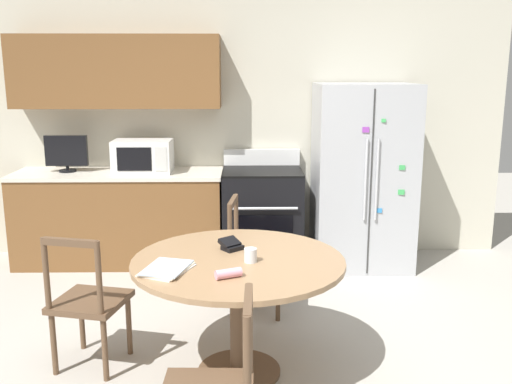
{
  "coord_description": "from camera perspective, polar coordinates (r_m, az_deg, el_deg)",
  "views": [
    {
      "loc": [
        0.02,
        -3.1,
        1.89
      ],
      "look_at": [
        0.09,
        1.15,
        0.95
      ],
      "focal_mm": 40.0,
      "sensor_mm": 36.0,
      "label": 1
    }
  ],
  "objects": [
    {
      "name": "back_wall",
      "position": [
        5.72,
        -4.26,
        7.88
      ],
      "size": [
        5.2,
        0.44,
        2.6
      ],
      "color": "beige",
      "rests_on": "ground_plane"
    },
    {
      "name": "kitchen_counter",
      "position": [
        5.71,
        -13.41,
        -2.48
      ],
      "size": [
        2.0,
        0.64,
        0.9
      ],
      "color": "brown",
      "rests_on": "ground_plane"
    },
    {
      "name": "refrigerator",
      "position": [
        5.51,
        10.58,
        1.57
      ],
      "size": [
        0.91,
        0.78,
        1.74
      ],
      "color": "#B2B5BA",
      "rests_on": "ground_plane"
    },
    {
      "name": "oven_range",
      "position": [
        5.55,
        0.64,
        -2.38
      ],
      "size": [
        0.76,
        0.68,
        1.08
      ],
      "color": "black",
      "rests_on": "ground_plane"
    },
    {
      "name": "microwave",
      "position": [
        5.53,
        -11.23,
        3.54
      ],
      "size": [
        0.55,
        0.37,
        0.31
      ],
      "color": "white",
      "rests_on": "kitchen_counter"
    },
    {
      "name": "countertop_tv",
      "position": [
        5.73,
        -18.43,
        3.79
      ],
      "size": [
        0.4,
        0.16,
        0.35
      ],
      "color": "black",
      "rests_on": "kitchen_counter"
    },
    {
      "name": "dining_table",
      "position": [
        3.5,
        -1.76,
        -8.77
      ],
      "size": [
        1.29,
        1.29,
        0.75
      ],
      "color": "#997551",
      "rests_on": "ground_plane"
    },
    {
      "name": "dining_chair_left",
      "position": [
        3.8,
        -16.44,
        -10.57
      ],
      "size": [
        0.51,
        0.51,
        0.9
      ],
      "rotation": [
        0.0,
        0.0,
        6.05
      ],
      "color": "brown",
      "rests_on": "ground_plane"
    },
    {
      "name": "dining_chair_far",
      "position": [
        4.45,
        -0.23,
        -6.59
      ],
      "size": [
        0.47,
        0.47,
        0.9
      ],
      "rotation": [
        0.0,
        0.0,
        4.6
      ],
      "color": "brown",
      "rests_on": "ground_plane"
    },
    {
      "name": "candle_glass",
      "position": [
        3.4,
        -0.56,
        -6.43
      ],
      "size": [
        0.08,
        0.08,
        0.08
      ],
      "color": "silver",
      "rests_on": "dining_table"
    },
    {
      "name": "folded_napkin",
      "position": [
        3.15,
        -2.77,
        -8.14
      ],
      "size": [
        0.16,
        0.11,
        0.05
      ],
      "color": "pink",
      "rests_on": "dining_table"
    },
    {
      "name": "wallet",
      "position": [
        3.63,
        -2.51,
        -5.33
      ],
      "size": [
        0.17,
        0.17,
        0.07
      ],
      "color": "black",
      "rests_on": "dining_table"
    },
    {
      "name": "mail_stack",
      "position": [
        3.3,
        -8.92,
        -7.6
      ],
      "size": [
        0.32,
        0.36,
        0.02
      ],
      "color": "white",
      "rests_on": "dining_table"
    }
  ]
}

